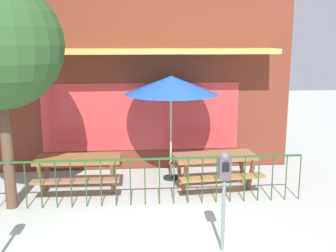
{
  "coord_description": "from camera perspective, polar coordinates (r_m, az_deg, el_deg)",
  "views": [
    {
      "loc": [
        -0.23,
        -5.76,
        3.25
      ],
      "look_at": [
        0.5,
        2.38,
        1.52
      ],
      "focal_mm": 43.89,
      "sensor_mm": 36.0,
      "label": 1
    }
  ],
  "objects": [
    {
      "name": "patio_umbrella",
      "position": [
        9.36,
        0.41,
        5.65
      ],
      "size": [
        2.14,
        2.14,
        2.44
      ],
      "color": "black",
      "rests_on": "ground"
    },
    {
      "name": "picnic_table_right",
      "position": [
        9.1,
        6.52,
        -5.0
      ],
      "size": [
        1.93,
        1.53,
        0.79
      ],
      "color": "#8F5D3B",
      "rests_on": "ground"
    },
    {
      "name": "pub_storefront",
      "position": [
        10.37,
        -3.88,
        10.2
      ],
      "size": [
        7.56,
        1.4,
        5.92
      ],
      "color": "#491E1E",
      "rests_on": "ground"
    },
    {
      "name": "parking_meter_far",
      "position": [
        6.31,
        7.84,
        -6.81
      ],
      "size": [
        0.18,
        0.17,
        1.6
      ],
      "color": "slate",
      "rests_on": "ground"
    },
    {
      "name": "picnic_table_left",
      "position": [
        9.07,
        -12.34,
        -5.27
      ],
      "size": [
        1.82,
        1.39,
        0.79
      ],
      "color": "brown",
      "rests_on": "ground"
    },
    {
      "name": "patio_fence_front",
      "position": [
        8.17,
        -3.24,
        -6.55
      ],
      "size": [
        6.38,
        0.04,
        0.97
      ],
      "color": "#245025",
      "rests_on": "ground"
    }
  ]
}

